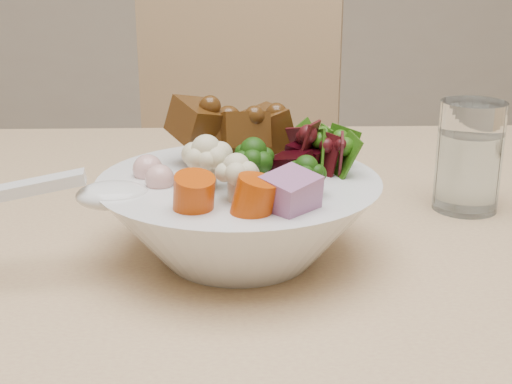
{
  "coord_description": "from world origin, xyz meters",
  "views": [
    {
      "loc": [
        -0.14,
        -0.47,
        1.0
      ],
      "look_at": [
        -0.09,
        0.12,
        0.8
      ],
      "focal_mm": 50.0,
      "sensor_mm": 36.0,
      "label": 1
    }
  ],
  "objects_px": {
    "food_bowl": "(241,212)",
    "water_glass": "(469,161)",
    "chair_far": "(225,201)",
    "dining_table": "(430,296)",
    "side_bowl": "(244,152)"
  },
  "relations": [
    {
      "from": "chair_far",
      "to": "water_glass",
      "type": "distance_m",
      "value": 0.75
    },
    {
      "from": "dining_table",
      "to": "side_bowl",
      "type": "bearing_deg",
      "value": 131.65
    },
    {
      "from": "dining_table",
      "to": "food_bowl",
      "type": "bearing_deg",
      "value": -163.39
    },
    {
      "from": "chair_far",
      "to": "side_bowl",
      "type": "relative_size",
      "value": 6.72
    },
    {
      "from": "food_bowl",
      "to": "water_glass",
      "type": "relative_size",
      "value": 2.14
    },
    {
      "from": "dining_table",
      "to": "chair_far",
      "type": "height_order",
      "value": "chair_far"
    },
    {
      "from": "food_bowl",
      "to": "dining_table",
      "type": "bearing_deg",
      "value": 13.08
    },
    {
      "from": "food_bowl",
      "to": "side_bowl",
      "type": "distance_m",
      "value": 0.27
    },
    {
      "from": "water_glass",
      "to": "side_bowl",
      "type": "height_order",
      "value": "water_glass"
    },
    {
      "from": "water_glass",
      "to": "food_bowl",
      "type": "bearing_deg",
      "value": -157.77
    },
    {
      "from": "dining_table",
      "to": "water_glass",
      "type": "height_order",
      "value": "water_glass"
    },
    {
      "from": "water_glass",
      "to": "side_bowl",
      "type": "distance_m",
      "value": 0.28
    },
    {
      "from": "chair_far",
      "to": "food_bowl",
      "type": "relative_size",
      "value": 3.66
    },
    {
      "from": "dining_table",
      "to": "side_bowl",
      "type": "height_order",
      "value": "side_bowl"
    },
    {
      "from": "chair_far",
      "to": "side_bowl",
      "type": "xyz_separation_m",
      "value": [
        0.0,
        -0.49,
        0.24
      ]
    }
  ]
}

